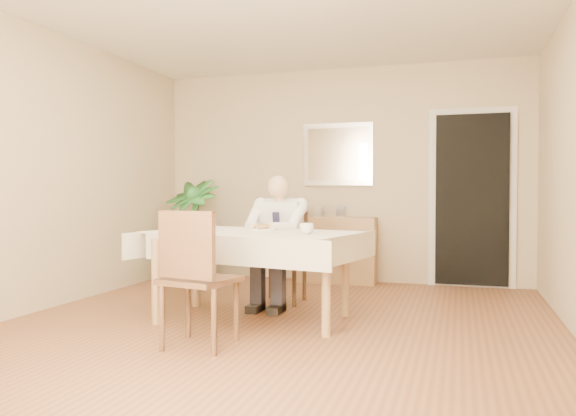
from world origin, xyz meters
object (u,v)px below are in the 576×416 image
(coffee_mug, at_px, (307,229))
(sideboard, at_px, (335,250))
(dining_table, at_px, (253,242))
(potted_palm, at_px, (192,230))
(chair_far, at_px, (284,251))
(seated_man, at_px, (275,234))
(chair_near, at_px, (194,271))

(coffee_mug, bearing_deg, sideboard, 96.63)
(dining_table, xyz_separation_m, potted_palm, (-1.46, 1.75, -0.05))
(chair_far, height_order, coffee_mug, chair_far)
(dining_table, distance_m, coffee_mug, 0.55)
(dining_table, relative_size, chair_far, 2.16)
(seated_man, distance_m, sideboard, 1.60)
(potted_palm, bearing_deg, seated_man, -38.40)
(seated_man, distance_m, potted_palm, 1.86)
(dining_table, xyz_separation_m, coffee_mug, (0.51, -0.15, 0.13))
(seated_man, bearing_deg, coffee_mug, -55.73)
(chair_near, height_order, potted_palm, potted_palm)
(coffee_mug, bearing_deg, chair_far, 116.20)
(chair_near, height_order, sideboard, chair_near)
(coffee_mug, bearing_deg, potted_palm, 135.96)
(sideboard, distance_m, potted_palm, 1.76)
(coffee_mug, xyz_separation_m, potted_palm, (-1.97, 1.90, -0.17))
(chair_near, bearing_deg, sideboard, 96.08)
(chair_far, relative_size, coffee_mug, 7.96)
(sideboard, xyz_separation_m, potted_palm, (-1.70, -0.40, 0.23))
(chair_near, xyz_separation_m, coffee_mug, (0.59, 0.80, 0.25))
(sideboard, bearing_deg, dining_table, -97.67)
(seated_man, height_order, potted_palm, same)
(chair_far, relative_size, chair_near, 0.93)
(seated_man, bearing_deg, potted_palm, 141.60)
(sideboard, bearing_deg, coffee_mug, -84.61)
(dining_table, relative_size, sideboard, 1.96)
(seated_man, xyz_separation_m, potted_palm, (-1.46, 1.16, -0.07))
(seated_man, relative_size, potted_palm, 1.00)
(coffee_mug, distance_m, sideboard, 2.35)
(chair_far, distance_m, chair_near, 1.84)
(dining_table, height_order, coffee_mug, coffee_mug)
(dining_table, relative_size, coffee_mug, 17.17)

